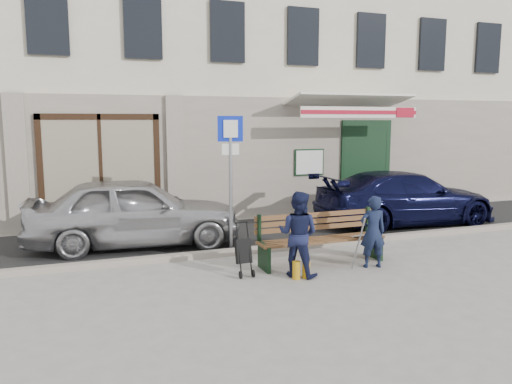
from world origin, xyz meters
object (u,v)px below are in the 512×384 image
car_navy (405,198)px  parking_sign (231,161)px  man (373,232)px  stroller (243,252)px  woman (298,234)px  car_silver (135,211)px  bench (319,239)px

car_navy → parking_sign: parking_sign is taller
man → stroller: size_ratio=1.44×
woman → car_silver: bearing=-8.1°
car_navy → parking_sign: bearing=102.7°
car_silver → woman: car_silver is taller
car_navy → woman: 5.18m
car_silver → bench: (2.98, -2.45, -0.28)m
car_navy → woman: woman is taller
stroller → parking_sign: bearing=80.1°
bench → man: 0.96m
bench → woman: size_ratio=1.67×
bench → woman: 0.87m
car_navy → bench: car_navy is taller
car_navy → man: car_navy is taller
bench → stroller: size_ratio=2.68×
parking_sign → car_navy: bearing=20.4°
car_navy → man: 4.06m
woman → stroller: woman is taller
car_silver → stroller: bearing=-145.7°
car_navy → parking_sign: size_ratio=1.72×
bench → woman: woman is taller
parking_sign → man: parking_sign is taller
parking_sign → bench: (1.22, -1.46, -1.34)m
woman → stroller: bearing=22.1°
car_silver → man: size_ratio=3.34×
parking_sign → man: size_ratio=2.08×
car_silver → car_navy: (6.61, -0.05, -0.06)m
car_navy → stroller: (-5.14, -2.56, -0.28)m
car_silver → parking_sign: 2.28m
car_silver → bench: car_silver is taller
bench → man: (0.80, -0.51, 0.19)m
bench → stroller: bench is taller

